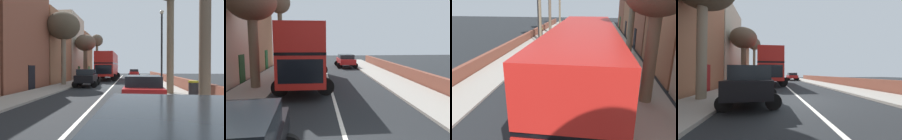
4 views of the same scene
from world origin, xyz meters
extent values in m
plane|color=black|center=(0.00, 0.00, 0.00)|extent=(84.00, 84.00, 0.00)
cube|color=silver|center=(0.00, 0.00, 0.00)|extent=(0.16, 54.00, 0.01)
cube|color=#9E998E|center=(-4.90, 0.00, 0.06)|extent=(2.60, 60.00, 0.12)
cube|color=#9E998E|center=(4.90, 0.00, 0.06)|extent=(2.60, 60.00, 0.12)
cube|color=brown|center=(-8.50, -20.00, 4.55)|extent=(4.00, 7.68, 9.10)
cube|color=#194C23|center=(-6.47, -20.00, 1.05)|extent=(0.08, 1.10, 2.10)
cube|color=black|center=(-6.47, -12.00, 1.05)|extent=(0.08, 1.10, 2.10)
cube|color=brown|center=(-8.50, -4.00, 5.02)|extent=(4.00, 7.68, 10.05)
cube|color=black|center=(-6.47, -4.00, 1.05)|extent=(0.08, 1.10, 2.10)
cube|color=maroon|center=(-6.47, 4.00, 1.05)|extent=(0.08, 1.10, 2.10)
cube|color=brown|center=(6.45, 0.00, 0.49)|extent=(0.36, 54.00, 0.97)
cube|color=red|center=(-1.70, 11.23, 1.55)|extent=(2.54, 10.88, 1.70)
cube|color=black|center=(-1.70, 11.23, 2.48)|extent=(2.57, 10.77, 0.16)
cube|color=red|center=(-1.70, 11.23, 3.31)|extent=(2.54, 10.88, 1.50)
cube|color=black|center=(-1.68, 5.81, 1.64)|extent=(2.20, 0.07, 1.19)
cylinder|color=black|center=(-0.40, 7.54, 0.50)|extent=(1.00, 0.30, 1.00)
cylinder|color=black|center=(-2.96, 7.53, 0.50)|extent=(1.00, 0.30, 1.00)
cube|color=black|center=(2.50, -19.64, 0.81)|extent=(1.97, 4.40, 0.67)
cube|color=black|center=(2.49, -19.86, 1.42)|extent=(1.75, 2.45, 0.54)
cylinder|color=black|center=(1.62, -18.27, 0.32)|extent=(0.65, 0.24, 0.64)
cylinder|color=black|center=(3.47, -18.33, 0.32)|extent=(0.65, 0.24, 0.64)
cylinder|color=black|center=(1.53, -20.95, 0.32)|extent=(0.65, 0.24, 0.64)
cylinder|color=black|center=(3.38, -21.02, 0.32)|extent=(0.65, 0.24, 0.64)
cube|color=black|center=(-2.50, -0.47, 0.83)|extent=(1.94, 4.05, 0.70)
cube|color=black|center=(-2.49, -0.67, 1.46)|extent=(1.72, 2.26, 0.57)
cylinder|color=black|center=(-3.46, 0.72, 0.32)|extent=(0.65, 0.25, 0.64)
cylinder|color=black|center=(-1.66, 0.80, 0.32)|extent=(0.65, 0.25, 0.64)
cylinder|color=black|center=(-3.34, -1.74, 0.32)|extent=(0.65, 0.25, 0.64)
cylinder|color=black|center=(-1.54, -1.66, 0.32)|extent=(0.65, 0.25, 0.64)
cube|color=#AD1919|center=(2.50, -10.23, 0.76)|extent=(2.00, 4.32, 0.56)
cube|color=black|center=(2.49, -10.44, 1.29)|extent=(1.77, 2.41, 0.49)
cylinder|color=black|center=(1.63, -8.87, 0.32)|extent=(0.65, 0.25, 0.64)
cylinder|color=black|center=(3.49, -8.95, 0.32)|extent=(0.65, 0.25, 0.64)
cylinder|color=black|center=(1.51, -11.50, 0.32)|extent=(0.65, 0.25, 0.64)
cylinder|color=black|center=(3.37, -11.58, 0.32)|extent=(0.65, 0.25, 0.64)
cylinder|color=brown|center=(4.79, -22.63, 3.54)|extent=(0.36, 0.36, 6.84)
cylinder|color=#7A6B56|center=(-5.22, 0.57, 2.87)|extent=(0.49, 0.49, 5.50)
cylinder|color=brown|center=(4.68, -12.60, 3.82)|extent=(0.42, 0.42, 7.41)
cylinder|color=brown|center=(-4.88, 9.62, 2.54)|extent=(0.60, 0.60, 4.84)
cylinder|color=brown|center=(4.61, -6.05, 3.54)|extent=(0.48, 0.48, 6.84)
cylinder|color=black|center=(4.30, -4.23, 3.12)|extent=(0.14, 0.14, 6.00)
cylinder|color=black|center=(5.30, -9.10, 0.61)|extent=(0.52, 0.52, 0.98)
cylinder|color=olive|center=(5.30, -9.10, 1.15)|extent=(0.55, 0.55, 0.10)
camera|label=1|loc=(1.87, -20.71, 1.96)|focal=33.04mm
camera|label=2|loc=(-0.86, -4.78, 3.11)|focal=35.02mm
camera|label=3|loc=(-2.15, 20.35, 5.20)|focal=34.85mm
camera|label=4|loc=(-1.62, -7.13, 1.43)|focal=22.20mm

